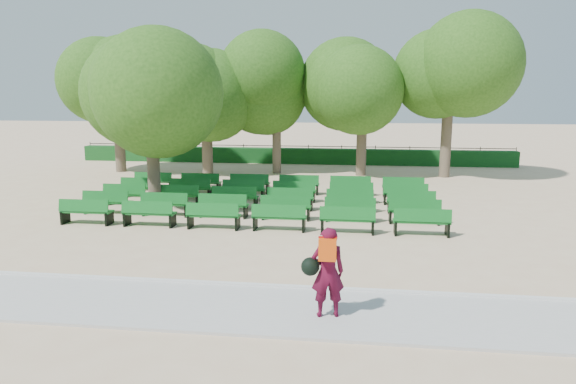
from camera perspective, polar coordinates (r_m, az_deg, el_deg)
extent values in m
plane|color=#CEAD88|center=(17.32, -5.33, -2.83)|extent=(120.00, 120.00, 0.00)
cube|color=#B4B3AF|center=(10.56, -14.34, -11.98)|extent=(30.00, 2.20, 0.06)
cube|color=silver|center=(11.55, -12.22, -9.77)|extent=(30.00, 0.12, 0.10)
cube|color=#134B1A|center=(30.86, 0.36, 4.04)|extent=(26.00, 0.70, 0.90)
cube|color=#116520|center=(18.51, -2.82, -0.62)|extent=(1.64, 0.46, 0.05)
cube|color=#116520|center=(18.28, -2.93, -0.04)|extent=(1.64, 0.13, 0.38)
cylinder|color=brown|center=(19.16, -14.74, 3.08)|extent=(0.46, 0.46, 3.22)
ellipsoid|color=#305F19|center=(19.01, -15.15, 11.54)|extent=(4.40, 4.40, 3.96)
imported|color=#4A0A20|center=(9.41, 4.43, -8.87)|extent=(0.68, 0.52, 1.67)
cube|color=#E04B0B|center=(9.08, 4.41, -6.42)|extent=(0.31, 0.16, 0.39)
sphere|color=black|center=(9.34, 2.49, -8.28)|extent=(0.33, 0.33, 0.33)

